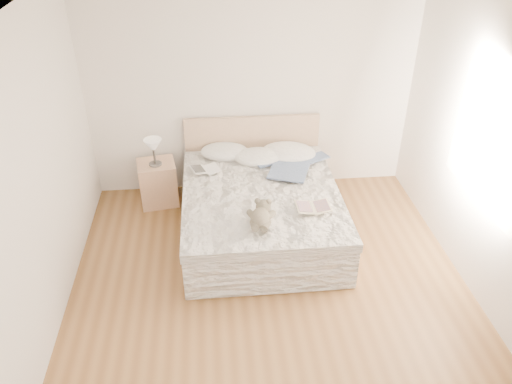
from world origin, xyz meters
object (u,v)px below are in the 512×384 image
table_lamp (153,147)px  childrens_book (313,207)px  bed (260,208)px  photo_book (205,169)px  teddy_bear (260,223)px  nightstand (158,183)px

table_lamp → childrens_book: bearing=-35.1°
childrens_book → bed: bearing=131.8°
table_lamp → photo_book: 0.69m
table_lamp → photo_book: bearing=-26.5°
photo_book → teddy_bear: size_ratio=0.94×
bed → photo_book: size_ratio=6.41×
table_lamp → teddy_bear: size_ratio=0.95×
bed → childrens_book: bearing=-45.9°
table_lamp → childrens_book: size_ratio=0.92×
bed → table_lamp: (-1.21, 0.69, 0.50)m
nightstand → teddy_bear: teddy_bear is taller
bed → teddy_bear: 0.84m
nightstand → table_lamp: bearing=-87.4°
table_lamp → nightstand: bearing=92.6°
photo_book → childrens_book: 1.42m
childrens_book → nightstand: bearing=141.8°
photo_book → childrens_book: (1.10, -0.90, 0.00)m
childrens_book → photo_book: bearing=138.5°
bed → teddy_bear: bearing=-96.1°
table_lamp → teddy_bear: table_lamp is taller
childrens_book → teddy_bear: teddy_bear is taller
nightstand → photo_book: 0.77m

